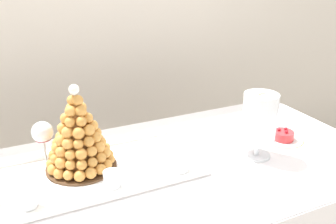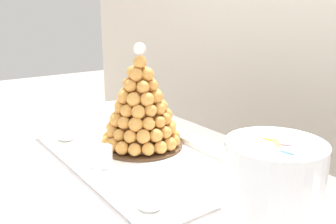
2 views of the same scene
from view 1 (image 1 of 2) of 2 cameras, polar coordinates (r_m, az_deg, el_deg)
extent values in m
cube|color=silver|center=(2.21, -13.43, 16.12)|extent=(4.80, 0.10, 2.50)
cylinder|color=brown|center=(2.15, 14.14, -9.07)|extent=(0.04, 0.04, 0.74)
cube|color=brown|center=(1.36, -1.23, -9.13)|extent=(1.63, 0.76, 0.02)
cube|color=white|center=(1.36, -1.23, -8.71)|extent=(1.69, 0.82, 0.00)
cube|color=white|center=(1.78, -6.63, -7.90)|extent=(1.69, 0.01, 0.38)
cube|color=white|center=(1.91, 22.82, -7.45)|extent=(0.01, 0.82, 0.38)
cube|color=white|center=(1.35, -10.13, -9.04)|extent=(0.67, 0.35, 0.01)
cube|color=white|center=(1.20, -7.80, -12.57)|extent=(0.67, 0.01, 0.02)
cube|color=white|center=(1.49, -12.03, -5.40)|extent=(0.67, 0.01, 0.02)
cube|color=white|center=(1.45, 2.81, -5.79)|extent=(0.01, 0.35, 0.02)
cylinder|color=white|center=(1.35, -10.14, -8.89)|extent=(0.32, 0.32, 0.00)
cylinder|color=#4C331E|center=(1.38, -13.09, -8.10)|extent=(0.25, 0.25, 0.01)
cone|color=#B37333|center=(1.32, -13.59, -3.01)|extent=(0.17, 0.17, 0.26)
sphere|color=gold|center=(1.39, -9.09, -6.45)|extent=(0.04, 0.04, 0.04)
sphere|color=gold|center=(1.42, -9.79, -5.86)|extent=(0.04, 0.04, 0.04)
sphere|color=gold|center=(1.44, -10.88, -5.54)|extent=(0.03, 0.03, 0.03)
sphere|color=gold|center=(1.45, -12.26, -5.27)|extent=(0.04, 0.04, 0.04)
sphere|color=gold|center=(1.45, -13.72, -5.34)|extent=(0.04, 0.04, 0.04)
sphere|color=gold|center=(1.45, -15.11, -5.75)|extent=(0.04, 0.04, 0.04)
sphere|color=#CF8C3D|center=(1.43, -16.29, -6.24)|extent=(0.04, 0.04, 0.04)
sphere|color=#CF8C3D|center=(1.40, -17.11, -6.87)|extent=(0.04, 0.04, 0.04)
sphere|color=#CF8C3D|center=(1.37, -17.43, -7.59)|extent=(0.04, 0.04, 0.04)
sphere|color=gold|center=(1.34, -17.16, -8.44)|extent=(0.04, 0.04, 0.04)
sphere|color=gold|center=(1.31, -16.33, -9.05)|extent=(0.04, 0.04, 0.04)
sphere|color=gold|center=(1.29, -15.02, -9.33)|extent=(0.03, 0.03, 0.03)
sphere|color=gold|center=(1.28, -13.39, -9.51)|extent=(0.04, 0.04, 0.04)
sphere|color=gold|center=(1.28, -11.74, -9.14)|extent=(0.04, 0.04, 0.04)
sphere|color=gold|center=(1.30, -10.31, -8.63)|extent=(0.04, 0.04, 0.04)
sphere|color=gold|center=(1.32, -9.33, -7.95)|extent=(0.04, 0.04, 0.04)
sphere|color=#D08D3E|center=(1.35, -8.92, -7.15)|extent=(0.04, 0.04, 0.04)
sphere|color=gold|center=(1.39, -10.25, -4.86)|extent=(0.04, 0.04, 0.04)
sphere|color=gold|center=(1.42, -11.36, -4.45)|extent=(0.03, 0.03, 0.03)
sphere|color=gold|center=(1.43, -12.74, -4.44)|extent=(0.04, 0.04, 0.04)
sphere|color=gold|center=(1.43, -14.21, -4.52)|extent=(0.04, 0.04, 0.04)
sphere|color=#CF8C3D|center=(1.41, -15.54, -4.91)|extent=(0.04, 0.04, 0.04)
sphere|color=gold|center=(1.39, -16.54, -5.48)|extent=(0.03, 0.03, 0.03)
sphere|color=gold|center=(1.36, -17.01, -6.24)|extent=(0.04, 0.04, 0.04)
sphere|color=gold|center=(1.33, -16.86, -6.87)|extent=(0.03, 0.03, 0.03)
sphere|color=gold|center=(1.30, -16.06, -7.48)|extent=(0.04, 0.04, 0.04)
sphere|color=gold|center=(1.28, -14.71, -7.82)|extent=(0.03, 0.03, 0.03)
sphere|color=gold|center=(1.27, -13.08, -7.89)|extent=(0.04, 0.04, 0.04)
sphere|color=gold|center=(1.28, -11.49, -7.55)|extent=(0.03, 0.03, 0.03)
sphere|color=#CF8C3D|center=(1.30, -10.26, -6.90)|extent=(0.04, 0.04, 0.04)
sphere|color=gold|center=(1.33, -9.62, -6.13)|extent=(0.04, 0.04, 0.04)
sphere|color=gold|center=(1.36, -9.63, -5.46)|extent=(0.04, 0.04, 0.04)
sphere|color=#CF8C3D|center=(1.39, -11.55, -3.60)|extent=(0.03, 0.03, 0.03)
sphere|color=#CF8C3D|center=(1.40, -12.92, -3.37)|extent=(0.04, 0.04, 0.04)
sphere|color=#D08D3E|center=(1.40, -14.39, -3.52)|extent=(0.04, 0.04, 0.04)
sphere|color=gold|center=(1.39, -15.64, -4.07)|extent=(0.04, 0.04, 0.04)
sphere|color=#CF8C3E|center=(1.36, -16.46, -4.59)|extent=(0.04, 0.04, 0.04)
sphere|color=gold|center=(1.33, -16.60, -5.34)|extent=(0.04, 0.04, 0.04)
sphere|color=gold|center=(1.30, -16.00, -5.91)|extent=(0.04, 0.04, 0.04)
sphere|color=gold|center=(1.28, -14.74, -6.36)|extent=(0.04, 0.04, 0.04)
sphere|color=#CF8C3D|center=(1.27, -13.14, -6.29)|extent=(0.04, 0.04, 0.04)
sphere|color=#D08D3E|center=(1.28, -11.62, -5.91)|extent=(0.04, 0.04, 0.04)
sphere|color=gold|center=(1.30, -10.55, -5.32)|extent=(0.04, 0.04, 0.04)
sphere|color=gold|center=(1.33, -10.19, -4.57)|extent=(0.04, 0.04, 0.04)
sphere|color=#CF8C3E|center=(1.36, -10.56, -4.00)|extent=(0.03, 0.03, 0.03)
sphere|color=gold|center=(1.38, -12.78, -2.45)|extent=(0.04, 0.04, 0.04)
sphere|color=#CF8B3D|center=(1.38, -14.24, -2.48)|extent=(0.04, 0.04, 0.04)
sphere|color=gold|center=(1.36, -15.49, -2.97)|extent=(0.04, 0.04, 0.04)
sphere|color=gold|center=(1.33, -16.17, -3.62)|extent=(0.03, 0.03, 0.03)
sphere|color=gold|center=(1.30, -16.04, -4.21)|extent=(0.04, 0.04, 0.04)
sphere|color=gold|center=(1.28, -15.07, -4.72)|extent=(0.04, 0.04, 0.04)
sphere|color=gold|center=(1.27, -13.57, -4.79)|extent=(0.03, 0.03, 0.03)
sphere|color=#CF8C3D|center=(1.27, -12.05, -4.46)|extent=(0.04, 0.04, 0.04)
sphere|color=gold|center=(1.30, -11.06, -3.85)|extent=(0.04, 0.04, 0.04)
sphere|color=gold|center=(1.33, -10.89, -3.10)|extent=(0.04, 0.04, 0.04)
sphere|color=gold|center=(1.36, -11.54, -2.67)|extent=(0.04, 0.04, 0.04)
sphere|color=gold|center=(1.35, -13.77, -1.44)|extent=(0.03, 0.03, 0.03)
sphere|color=gold|center=(1.34, -15.21, -1.86)|extent=(0.04, 0.04, 0.04)
sphere|color=gold|center=(1.31, -15.82, -2.38)|extent=(0.04, 0.04, 0.04)
sphere|color=gold|center=(1.28, -15.14, -3.02)|extent=(0.04, 0.04, 0.04)
sphere|color=gold|center=(1.26, -13.55, -3.16)|extent=(0.04, 0.04, 0.04)
sphere|color=gold|center=(1.28, -12.03, -2.75)|extent=(0.04, 0.04, 0.04)
sphere|color=gold|center=(1.31, -11.52, -2.09)|extent=(0.04, 0.04, 0.04)
sphere|color=gold|center=(1.34, -12.25, -1.57)|extent=(0.04, 0.04, 0.04)
sphere|color=gold|center=(1.33, -14.40, -0.38)|extent=(0.04, 0.04, 0.04)
sphere|color=#CF8B3D|center=(1.30, -15.38, -0.94)|extent=(0.04, 0.04, 0.04)
sphere|color=gold|center=(1.27, -14.78, -1.50)|extent=(0.04, 0.04, 0.04)
sphere|color=#CF8C3D|center=(1.26, -13.16, -1.41)|extent=(0.04, 0.04, 0.04)
sphere|color=gold|center=(1.29, -12.20, -0.90)|extent=(0.04, 0.04, 0.04)
sphere|color=gold|center=(1.32, -12.84, -0.43)|extent=(0.03, 0.03, 0.03)
sphere|color=gold|center=(1.30, -14.62, 0.59)|extent=(0.04, 0.04, 0.04)
sphere|color=gold|center=(1.27, -14.70, 0.13)|extent=(0.04, 0.04, 0.04)
sphere|color=#CF8C3D|center=(1.27, -13.21, 0.16)|extent=(0.04, 0.04, 0.04)
sphere|color=gold|center=(1.30, -13.17, 0.66)|extent=(0.04, 0.04, 0.04)
sphere|color=#D08D3E|center=(1.28, -14.46, 1.75)|extent=(0.04, 0.04, 0.04)
sphere|color=gold|center=(1.27, -13.64, 1.75)|extent=(0.04, 0.04, 0.04)
sphere|color=white|center=(1.26, -14.21, 3.36)|extent=(0.03, 0.03, 0.03)
cylinder|color=silver|center=(1.21, -20.70, -12.21)|extent=(0.05, 0.05, 0.06)
cylinder|color=#F4EAC6|center=(1.22, -20.60, -12.86)|extent=(0.05, 0.05, 0.02)
cylinder|color=white|center=(1.21, -20.73, -12.02)|extent=(0.05, 0.05, 0.02)
sphere|color=brown|center=(1.20, -20.66, -11.52)|extent=(0.01, 0.01, 0.01)
cylinder|color=silver|center=(1.24, -8.57, -10.09)|extent=(0.06, 0.06, 0.05)
cylinder|color=#F4EAC6|center=(1.25, -8.53, -10.68)|extent=(0.05, 0.05, 0.02)
cylinder|color=white|center=(1.24, -8.58, -9.92)|extent=(0.05, 0.05, 0.02)
sphere|color=brown|center=(1.23, -8.62, -9.54)|extent=(0.02, 0.02, 0.02)
cylinder|color=silver|center=(1.31, 2.01, -8.02)|extent=(0.05, 0.05, 0.05)
cylinder|color=#F4EAC6|center=(1.32, 2.00, -8.54)|extent=(0.05, 0.05, 0.02)
cylinder|color=white|center=(1.31, 2.01, -7.87)|extent=(0.05, 0.05, 0.01)
sphere|color=brown|center=(1.31, 1.86, -7.33)|extent=(0.01, 0.01, 0.01)
cylinder|color=white|center=(1.47, 13.30, -6.40)|extent=(0.11, 0.11, 0.01)
cylinder|color=white|center=(1.46, 13.41, -5.27)|extent=(0.02, 0.02, 0.06)
cylinder|color=white|center=(1.41, 13.84, -0.85)|extent=(0.13, 0.13, 0.18)
cylinder|color=pink|center=(1.45, 14.25, -3.54)|extent=(0.06, 0.04, 0.06)
cylinder|color=#E54C47|center=(1.46, 12.74, -3.20)|extent=(0.07, 0.05, 0.06)
cylinder|color=#72B2E0|center=(1.42, 12.36, -3.83)|extent=(0.05, 0.05, 0.03)
cylinder|color=#E54C47|center=(1.43, 14.00, -3.81)|extent=(0.05, 0.05, 0.03)
cylinder|color=#72B2E0|center=(1.46, 13.86, -2.38)|extent=(0.06, 0.04, 0.06)
cylinder|color=#E54C47|center=(1.43, 12.68, -2.74)|extent=(0.07, 0.05, 0.07)
cylinder|color=#72B2E0|center=(1.42, 13.37, -3.02)|extent=(0.05, 0.05, 0.05)
cylinder|color=yellow|center=(1.43, 14.19, -2.96)|extent=(0.05, 0.05, 0.05)
cylinder|color=yellow|center=(1.43, 13.73, -1.85)|extent=(0.06, 0.05, 0.05)
cylinder|color=#F9A54C|center=(1.41, 12.99, -2.21)|extent=(0.06, 0.05, 0.06)
cylinder|color=brown|center=(1.41, 14.87, -2.31)|extent=(0.06, 0.05, 0.04)
cylinder|color=#9ED860|center=(1.42, 12.73, -0.94)|extent=(0.06, 0.04, 0.06)
cylinder|color=#9ED860|center=(1.40, 13.75, -1.50)|extent=(0.05, 0.05, 0.05)
cylinder|color=#9ED860|center=(1.42, 14.26, -1.20)|extent=(0.05, 0.04, 0.05)
cylinder|color=#72B2E0|center=(1.40, 13.27, -0.40)|extent=(0.05, 0.05, 0.05)
cylinder|color=#72B2E0|center=(1.38, 14.09, -0.83)|extent=(0.05, 0.05, 0.04)
cylinder|color=#9ED860|center=(1.40, 15.29, -0.62)|extent=(0.07, 0.04, 0.07)
cylinder|color=#9ED860|center=(1.41, 14.03, -0.28)|extent=(0.06, 0.05, 0.06)
cylinder|color=#F9A54C|center=(1.39, 12.95, 0.34)|extent=(0.06, 0.04, 0.05)
cylinder|color=#D199D8|center=(1.37, 14.51, -0.11)|extent=(0.05, 0.05, 0.06)
cylinder|color=#72B2E0|center=(1.40, 14.71, 0.39)|extent=(0.05, 0.05, 0.04)
cylinder|color=#72B2E0|center=(1.41, 13.32, 0.67)|extent=(0.05, 0.05, 0.03)
cylinder|color=#72B2E0|center=(1.37, 13.53, 0.90)|extent=(0.05, 0.04, 0.05)
cylinder|color=#72B2E0|center=(1.39, 14.75, 1.10)|extent=(0.06, 0.05, 0.06)
cylinder|color=yellow|center=(1.40, 13.41, 1.44)|extent=(0.05, 0.05, 0.04)
cylinder|color=#9ED860|center=(1.37, 14.30, 1.85)|extent=(0.06, 0.05, 0.05)
cylinder|color=#72B2E0|center=(1.39, 15.29, 2.09)|extent=(0.05, 0.05, 0.04)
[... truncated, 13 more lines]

